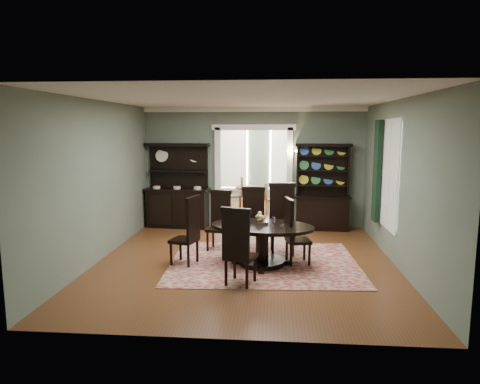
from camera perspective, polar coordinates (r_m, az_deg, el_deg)
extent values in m
cube|color=brown|center=(8.14, 0.69, -9.28)|extent=(5.50, 6.00, 0.01)
cube|color=silver|center=(7.77, 0.73, 12.33)|extent=(5.50, 6.00, 0.01)
cube|color=slate|center=(8.46, -18.22, 1.42)|extent=(0.01, 6.00, 3.00)
cube|color=slate|center=(8.10, 20.51, 1.01)|extent=(0.01, 6.00, 3.00)
cube|color=slate|center=(4.86, -1.75, -3.17)|extent=(5.50, 0.01, 3.00)
cube|color=slate|center=(11.03, -7.70, 3.34)|extent=(1.85, 0.01, 3.00)
cube|color=slate|center=(10.85, 11.51, 3.16)|extent=(1.85, 0.01, 3.00)
cube|color=slate|center=(10.75, 1.86, 9.94)|extent=(1.80, 0.01, 0.50)
cube|color=white|center=(10.70, 1.85, 10.97)|extent=(5.50, 0.10, 0.12)
cube|color=brown|center=(12.74, 2.19, -2.74)|extent=(3.50, 3.50, 0.01)
cube|color=silver|center=(12.50, 2.27, 10.89)|extent=(3.50, 3.50, 0.01)
cube|color=slate|center=(12.73, -5.69, 4.06)|extent=(0.01, 3.50, 3.00)
cube|color=slate|center=(12.58, 10.24, 3.91)|extent=(0.01, 3.50, 3.00)
cube|color=slate|center=(14.27, 2.54, 4.57)|extent=(3.50, 0.01, 3.00)
cube|color=white|center=(14.28, -0.89, 4.78)|extent=(1.05, 0.06, 2.20)
cube|color=white|center=(14.21, 5.97, 4.72)|extent=(1.05, 0.06, 2.20)
cube|color=white|center=(10.90, -2.92, 2.02)|extent=(0.14, 0.25, 2.50)
cube|color=white|center=(10.81, 6.59, 1.92)|extent=(0.14, 0.25, 2.50)
cube|color=white|center=(10.74, 1.85, 8.61)|extent=(2.08, 0.25, 0.14)
cube|color=white|center=(8.66, 19.42, 2.18)|extent=(0.02, 1.10, 2.00)
cube|color=white|center=(8.66, 19.32, 2.19)|extent=(0.01, 1.22, 2.12)
cube|color=black|center=(9.30, 17.83, 2.66)|extent=(0.10, 0.35, 2.10)
cube|color=#B0842F|center=(10.68, 6.93, 5.06)|extent=(0.08, 0.05, 0.18)
sphere|color=#FFD88C|center=(10.52, 6.42, 5.46)|extent=(0.07, 0.07, 0.07)
sphere|color=#FFD88C|center=(10.53, 7.52, 5.44)|extent=(0.07, 0.07, 0.07)
cube|color=maroon|center=(8.07, 3.18, -9.37)|extent=(3.58, 2.90, 0.01)
ellipsoid|color=black|center=(7.78, 2.99, -4.60)|extent=(2.06, 1.50, 0.05)
cylinder|color=black|center=(7.79, 2.98, -4.85)|extent=(2.02, 2.02, 0.03)
cylinder|color=black|center=(7.86, 2.97, -7.03)|extent=(0.24, 0.24, 0.65)
cylinder|color=black|center=(7.96, 2.95, -9.30)|extent=(0.83, 0.83, 0.10)
cylinder|color=silver|center=(7.86, 2.80, -4.10)|extent=(0.27, 0.27, 0.05)
cube|color=black|center=(8.77, -2.94, -5.01)|extent=(0.51, 0.49, 0.06)
cube|color=black|center=(8.86, -2.56, -2.37)|extent=(0.43, 0.13, 0.73)
cube|color=black|center=(8.80, -2.58, 0.04)|extent=(0.47, 0.16, 0.08)
cylinder|color=black|center=(8.72, -4.35, -6.56)|extent=(0.05, 0.05, 0.43)
cylinder|color=black|center=(8.61, -2.22, -6.74)|extent=(0.05, 0.05, 0.43)
cylinder|color=black|center=(9.03, -3.60, -6.03)|extent=(0.05, 0.05, 0.43)
cylinder|color=black|center=(8.93, -1.54, -6.19)|extent=(0.05, 0.05, 0.43)
cube|color=black|center=(8.78, 1.70, -4.84)|extent=(0.47, 0.45, 0.06)
cube|color=black|center=(8.89, 1.81, -2.06)|extent=(0.46, 0.06, 0.77)
cube|color=black|center=(8.83, 1.82, 0.47)|extent=(0.50, 0.08, 0.08)
cylinder|color=black|center=(8.68, 0.41, -6.54)|extent=(0.05, 0.05, 0.46)
cylinder|color=black|center=(8.65, 2.78, -6.60)|extent=(0.05, 0.05, 0.46)
cylinder|color=black|center=(9.02, 0.65, -5.96)|extent=(0.05, 0.05, 0.46)
cylinder|color=black|center=(9.00, 2.92, -6.01)|extent=(0.05, 0.05, 0.46)
cube|color=black|center=(8.51, 5.66, -5.03)|extent=(0.52, 0.50, 0.06)
cube|color=black|center=(8.63, 5.60, -1.90)|extent=(0.50, 0.08, 0.84)
cube|color=black|center=(8.56, 5.64, 0.94)|extent=(0.54, 0.10, 0.09)
cylinder|color=black|center=(8.37, 4.39, -6.99)|extent=(0.05, 0.05, 0.50)
cylinder|color=black|center=(8.40, 7.06, -6.98)|extent=(0.05, 0.05, 0.50)
cylinder|color=black|center=(8.74, 4.27, -6.31)|extent=(0.05, 0.05, 0.50)
cylinder|color=black|center=(8.77, 6.82, -6.30)|extent=(0.05, 0.05, 0.50)
cube|color=black|center=(7.93, -7.47, -6.40)|extent=(0.54, 0.55, 0.06)
cube|color=black|center=(7.75, -6.25, -3.75)|extent=(0.17, 0.45, 0.76)
cube|color=black|center=(7.68, -6.29, -0.89)|extent=(0.20, 0.49, 0.08)
cylinder|color=black|center=(8.23, -7.93, -7.50)|extent=(0.05, 0.05, 0.45)
cylinder|color=black|center=(7.93, -9.18, -8.13)|extent=(0.05, 0.05, 0.45)
cylinder|color=black|center=(8.07, -5.72, -7.78)|extent=(0.05, 0.05, 0.45)
cylinder|color=black|center=(7.77, -6.91, -8.45)|extent=(0.05, 0.05, 0.45)
cube|color=black|center=(7.97, 7.76, -6.46)|extent=(0.50, 0.51, 0.06)
cube|color=black|center=(7.84, 6.48, -3.85)|extent=(0.14, 0.43, 0.74)
cube|color=black|center=(7.76, 6.52, -1.13)|extent=(0.16, 0.48, 0.08)
cylinder|color=black|center=(7.92, 9.25, -8.23)|extent=(0.05, 0.05, 0.43)
cylinder|color=black|center=(8.23, 8.58, -7.56)|extent=(0.05, 0.05, 0.43)
cylinder|color=black|center=(7.83, 6.83, -8.36)|extent=(0.05, 0.05, 0.43)
cylinder|color=black|center=(8.15, 6.25, -7.68)|extent=(0.05, 0.05, 0.43)
cube|color=black|center=(6.89, 0.08, -8.62)|extent=(0.56, 0.55, 0.06)
cube|color=black|center=(6.61, -0.57, -5.82)|extent=(0.45, 0.18, 0.77)
cube|color=black|center=(6.52, -0.57, -2.46)|extent=(0.49, 0.21, 0.08)
cylinder|color=black|center=(7.06, 1.98, -10.14)|extent=(0.05, 0.05, 0.45)
cylinder|color=black|center=(7.18, -0.71, -9.80)|extent=(0.05, 0.05, 0.45)
cylinder|color=black|center=(6.74, 0.92, -11.03)|extent=(0.05, 0.05, 0.45)
cylinder|color=black|center=(6.87, -1.88, -10.66)|extent=(0.05, 0.05, 0.45)
cube|color=black|center=(10.92, -8.29, -2.19)|extent=(1.54, 0.63, 0.94)
cube|color=black|center=(10.84, -8.35, 0.36)|extent=(1.64, 0.68, 0.05)
cube|color=black|center=(10.97, -8.17, 3.44)|extent=(1.51, 0.19, 1.11)
cube|color=black|center=(10.89, -8.26, 2.80)|extent=(1.48, 0.37, 0.04)
cube|color=black|center=(10.83, -8.36, 6.26)|extent=(1.62, 0.45, 0.08)
cube|color=black|center=(10.73, 10.86, -2.79)|extent=(1.28, 0.50, 0.81)
cube|color=black|center=(10.66, 10.92, -0.60)|extent=(1.37, 0.54, 0.04)
cube|color=black|center=(10.75, 10.91, 2.82)|extent=(1.26, 0.10, 1.23)
cube|color=black|center=(10.62, 7.67, 2.83)|extent=(0.05, 0.24, 1.26)
cube|color=black|center=(10.75, 14.22, 2.71)|extent=(0.05, 0.24, 1.26)
cube|color=black|center=(10.60, 11.07, 6.16)|extent=(1.36, 0.34, 0.07)
cube|color=black|center=(10.71, 10.91, 0.85)|extent=(1.27, 0.28, 0.03)
cube|color=black|center=(10.67, 10.96, 2.78)|extent=(1.27, 0.28, 0.03)
cube|color=black|center=(10.64, 11.02, 4.71)|extent=(1.27, 0.28, 0.03)
cylinder|color=#543418|center=(12.53, 1.30, 0.62)|extent=(0.85, 0.85, 0.04)
cylinder|color=#543418|center=(12.59, 1.30, -1.04)|extent=(0.11, 0.11, 0.74)
cylinder|color=#543418|center=(12.65, 1.29, -2.65)|extent=(0.46, 0.46, 0.06)
cylinder|color=#543418|center=(12.58, -0.68, -0.53)|extent=(0.45, 0.45, 0.04)
cube|color=#543418|center=(12.56, 0.23, 0.74)|extent=(0.10, 0.40, 0.56)
cylinder|color=#543418|center=(12.77, -1.44, -1.54)|extent=(0.04, 0.04, 0.50)
cylinder|color=#543418|center=(12.46, -1.34, -1.79)|extent=(0.04, 0.04, 0.50)
cylinder|color=#543418|center=(12.79, -0.04, -1.52)|extent=(0.04, 0.04, 0.50)
cylinder|color=#543418|center=(12.49, 0.09, -1.77)|extent=(0.04, 0.04, 0.50)
cylinder|color=#543418|center=(12.54, 4.23, -0.99)|extent=(0.37, 0.37, 0.04)
cube|color=#543418|center=(12.54, 3.50, 0.09)|extent=(0.09, 0.33, 0.46)
cylinder|color=#543418|center=(12.42, 4.68, -2.05)|extent=(0.03, 0.03, 0.42)
cylinder|color=#543418|center=(12.67, 4.91, -1.85)|extent=(0.03, 0.03, 0.42)
cylinder|color=#543418|center=(12.48, 3.52, -2.00)|extent=(0.03, 0.03, 0.42)
cylinder|color=#543418|center=(12.72, 3.77, -1.79)|extent=(0.03, 0.03, 0.42)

